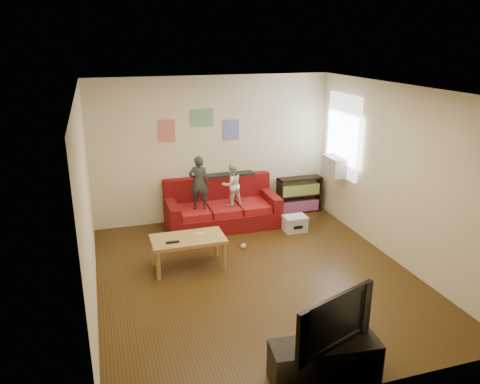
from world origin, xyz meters
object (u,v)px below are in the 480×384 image
object	(u,v)px
child_b	(232,185)
tv_stand	(324,361)
sofa	(222,210)
bookshelf	(299,196)
child_a	(199,183)
file_box	(295,224)
coffee_table	(188,242)
television	(327,318)

from	to	relation	value
child_b	tv_stand	bearing A→B (deg)	74.87
sofa	bookshelf	bearing A→B (deg)	7.89
child_a	child_b	xyz separation A→B (m)	(0.60, -0.00, -0.09)
child_b	bookshelf	bearing A→B (deg)	-177.11
child_b	file_box	bearing A→B (deg)	141.82
bookshelf	coffee_table	bearing A→B (deg)	-146.18
file_box	tv_stand	bearing A→B (deg)	-109.19
television	coffee_table	bearing A→B (deg)	86.17
child_a	television	distance (m)	4.17
child_b	bookshelf	size ratio (longest dim) A/B	0.89
coffee_table	television	size ratio (longest dim) A/B	1.07
child_b	tv_stand	world-z (taller)	child_b
sofa	coffee_table	world-z (taller)	sofa
bookshelf	tv_stand	size ratio (longest dim) A/B	0.79
file_box	child_a	bearing A→B (deg)	162.66
bookshelf	file_box	distance (m)	1.04
sofa	child_b	bearing A→B (deg)	-48.94
coffee_table	file_box	bearing A→B (deg)	21.32
sofa	television	distance (m)	4.34
tv_stand	bookshelf	bearing A→B (deg)	74.90
child_b	bookshelf	world-z (taller)	child_b
coffee_table	file_box	size ratio (longest dim) A/B	2.67
coffee_table	bookshelf	size ratio (longest dim) A/B	1.24
file_box	television	size ratio (longest dim) A/B	0.40
coffee_table	tv_stand	size ratio (longest dim) A/B	0.98
sofa	file_box	xyz separation A→B (m)	(1.18, -0.68, -0.16)
child_b	television	bearing A→B (deg)	74.87
bookshelf	file_box	bearing A→B (deg)	-117.74
file_box	television	world-z (taller)	television
child_a	file_box	size ratio (longest dim) A/B	2.36
file_box	television	distance (m)	3.90
sofa	tv_stand	xyz separation A→B (m)	(-0.08, -4.32, -0.09)
child_b	tv_stand	size ratio (longest dim) A/B	0.70
bookshelf	television	bearing A→B (deg)	-110.99
child_a	television	bearing A→B (deg)	110.92
sofa	coffee_table	xyz separation A→B (m)	(-0.92, -1.50, 0.12)
sofa	tv_stand	size ratio (longest dim) A/B	1.82
sofa	child_a	world-z (taller)	child_a
file_box	child_b	bearing A→B (deg)	153.74
file_box	coffee_table	bearing A→B (deg)	-158.68
bookshelf	tv_stand	bearing A→B (deg)	-110.99
sofa	file_box	world-z (taller)	sofa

